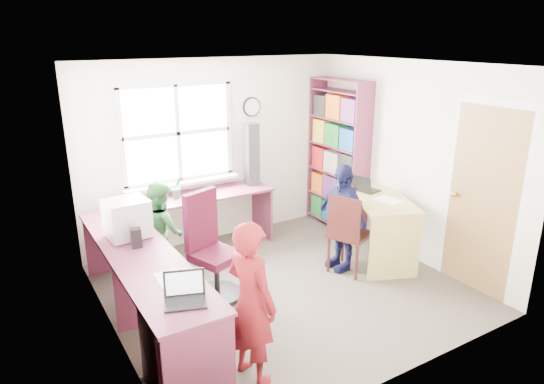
# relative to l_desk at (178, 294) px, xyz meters

# --- Properties ---
(room) EXTENTS (3.64, 3.44, 2.44)m
(room) POSITION_rel_l_desk_xyz_m (1.32, 0.38, 0.76)
(room) COLOR #453D36
(room) RESTS_ON ground
(l_desk) EXTENTS (2.38, 2.95, 0.75)m
(l_desk) POSITION_rel_l_desk_xyz_m (0.00, 0.00, 0.00)
(l_desk) COLOR #772F4A
(l_desk) RESTS_ON ground
(right_desk) EXTENTS (1.13, 1.52, 0.80)m
(right_desk) POSITION_rel_l_desk_xyz_m (2.75, 0.43, 0.12)
(right_desk) COLOR #CABC65
(right_desk) RESTS_ON ground
(bookshelf) EXTENTS (0.30, 1.02, 2.10)m
(bookshelf) POSITION_rel_l_desk_xyz_m (2.96, 1.47, 0.55)
(bookshelf) COLOR #772F4A
(bookshelf) RESTS_ON ground
(swivel_chair) EXTENTS (0.68, 0.68, 1.14)m
(swivel_chair) POSITION_rel_l_desk_xyz_m (0.58, 0.58, 0.04)
(swivel_chair) COLOR black
(swivel_chair) RESTS_ON ground
(wooden_chair) EXTENTS (0.55, 0.55, 0.96)m
(wooden_chair) POSITION_rel_l_desk_xyz_m (2.14, 0.23, 0.07)
(wooden_chair) COLOR #401915
(wooden_chair) RESTS_ON ground
(crt_monitor) EXTENTS (0.42, 0.38, 0.39)m
(crt_monitor) POSITION_rel_l_desk_xyz_m (-0.18, 0.83, 0.49)
(crt_monitor) COLOR silver
(crt_monitor) RESTS_ON l_desk
(laptop_left) EXTENTS (0.38, 0.35, 0.22)m
(laptop_left) POSITION_rel_l_desk_xyz_m (-0.15, -0.60, 0.34)
(laptop_left) COLOR black
(laptop_left) RESTS_ON l_desk
(laptop_right) EXTENTS (0.31, 0.35, 0.21)m
(laptop_right) POSITION_rel_l_desk_xyz_m (2.71, 0.63, 0.39)
(laptop_right) COLOR black
(laptop_right) RESTS_ON right_desk
(speaker_a) EXTENTS (0.11, 0.11, 0.19)m
(speaker_a) POSITION_rel_l_desk_xyz_m (-0.19, 0.55, 0.39)
(speaker_a) COLOR black
(speaker_a) RESTS_ON l_desk
(speaker_b) EXTENTS (0.08, 0.08, 0.16)m
(speaker_b) POSITION_rel_l_desk_xyz_m (-0.18, 1.07, 0.38)
(speaker_b) COLOR black
(speaker_b) RESTS_ON l_desk
(cd_tower) EXTENTS (0.17, 0.15, 0.82)m
(cd_tower) POSITION_rel_l_desk_xyz_m (1.73, 1.74, 0.71)
(cd_tower) COLOR black
(cd_tower) RESTS_ON l_desk
(game_box) EXTENTS (0.32, 0.32, 0.06)m
(game_box) POSITION_rel_l_desk_xyz_m (2.71, 0.86, 0.37)
(game_box) COLOR red
(game_box) RESTS_ON right_desk
(paper_a) EXTENTS (0.22, 0.30, 0.00)m
(paper_a) POSITION_rel_l_desk_xyz_m (-0.14, -0.21, 0.30)
(paper_a) COLOR white
(paper_a) RESTS_ON l_desk
(paper_b) EXTENTS (0.23, 0.31, 0.00)m
(paper_b) POSITION_rel_l_desk_xyz_m (2.73, 0.21, 0.34)
(paper_b) COLOR white
(paper_b) RESTS_ON right_desk
(potted_plant) EXTENTS (0.17, 0.15, 0.28)m
(potted_plant) POSITION_rel_l_desk_xyz_m (0.67, 1.73, 0.43)
(potted_plant) COLOR #317C3E
(potted_plant) RESTS_ON l_desk
(person_red) EXTENTS (0.43, 0.56, 1.36)m
(person_red) POSITION_rel_l_desk_xyz_m (0.31, -0.79, 0.22)
(person_red) COLOR maroon
(person_red) RESTS_ON ground
(person_green) EXTENTS (0.49, 0.60, 1.15)m
(person_green) POSITION_rel_l_desk_xyz_m (0.26, 1.20, 0.12)
(person_green) COLOR #307A32
(person_green) RESTS_ON ground
(person_navy) EXTENTS (0.33, 0.76, 1.28)m
(person_navy) POSITION_rel_l_desk_xyz_m (2.16, 0.37, 0.18)
(person_navy) COLOR #13153C
(person_navy) RESTS_ON ground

